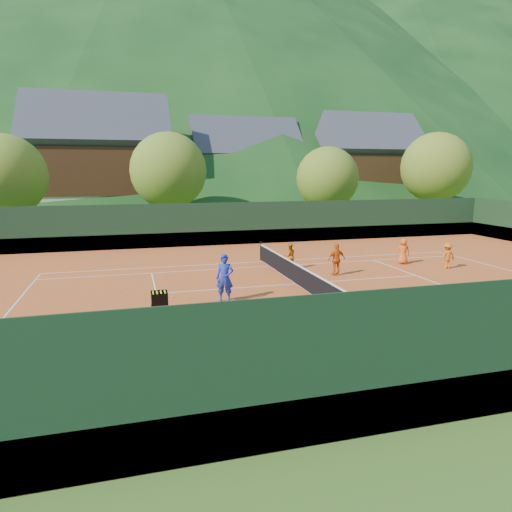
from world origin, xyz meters
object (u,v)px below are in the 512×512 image
object	(u,v)px
tennis_net	(297,273)
ball_hopper	(159,299)
student_a	(290,256)
student_d	(447,256)
student_c	(403,251)
chalet_left	(100,166)
student_b	(337,259)
chalet_mid	(244,172)
chalet_right	(367,170)
coach	(225,278)

from	to	relation	value
tennis_net	ball_hopper	size ratio (longest dim) A/B	12.07
student_a	student_d	size ratio (longest dim) A/B	1.00
student_c	chalet_left	bearing A→B (deg)	-40.42
student_b	chalet_mid	xyz separation A→B (m)	(3.45, 32.86, 4.15)
student_c	tennis_net	bearing A→B (deg)	37.25
tennis_net	student_c	bearing A→B (deg)	20.21
student_c	chalet_right	size ratio (longest dim) A/B	0.12
chalet_left	coach	bearing A→B (deg)	-79.01
student_c	ball_hopper	world-z (taller)	student_c
coach	student_d	distance (m)	13.12
student_d	chalet_left	bearing A→B (deg)	-56.99
ball_hopper	chalet_right	distance (m)	42.95
coach	ball_hopper	xyz separation A→B (m)	(-2.68, -1.58, -0.22)
coach	chalet_left	world-z (taller)	chalet_left
tennis_net	ball_hopper	xyz separation A→B (m)	(-6.47, -3.53, 0.25)
student_d	tennis_net	bearing A→B (deg)	6.25
student_d	chalet_mid	size ratio (longest dim) A/B	0.11
student_a	student_c	world-z (taller)	student_c
chalet_mid	coach	bearing A→B (deg)	-105.24
chalet_mid	chalet_right	xyz separation A→B (m)	(14.00, -4.00, 0.27)
student_b	ball_hopper	distance (m)	10.16
coach	student_b	bearing A→B (deg)	46.11
tennis_net	chalet_right	world-z (taller)	chalet_right
ball_hopper	chalet_left	size ratio (longest dim) A/B	0.07
tennis_net	chalet_mid	distance (m)	34.81
student_d	chalet_right	world-z (taller)	chalet_right
chalet_right	tennis_net	bearing A→B (deg)	-123.69
coach	chalet_mid	bearing A→B (deg)	94.92
student_c	student_d	xyz separation A→B (m)	(1.57, -1.71, -0.03)
student_a	tennis_net	size ratio (longest dim) A/B	0.11
coach	student_c	world-z (taller)	coach
tennis_net	student_d	bearing A→B (deg)	6.46
ball_hopper	coach	bearing A→B (deg)	30.51
student_d	chalet_mid	world-z (taller)	chalet_mid
student_c	ball_hopper	bearing A→B (deg)	41.30
student_b	ball_hopper	world-z (taller)	student_b
student_d	chalet_left	xyz separation A→B (m)	(-18.98, 28.98, 4.93)
tennis_net	student_a	bearing A→B (deg)	75.98
coach	student_a	world-z (taller)	coach
coach	tennis_net	bearing A→B (deg)	47.37
coach	student_d	size ratio (longest dim) A/B	1.39
coach	chalet_mid	distance (m)	37.48
student_b	student_d	xyz separation A→B (m)	(6.43, -0.12, -0.12)
chalet_mid	chalet_right	distance (m)	14.56
student_b	chalet_right	bearing A→B (deg)	-127.82
student_b	student_c	xyz separation A→B (m)	(4.85, 1.59, -0.09)
chalet_left	chalet_mid	world-z (taller)	chalet_left
chalet_left	chalet_mid	xyz separation A→B (m)	(16.00, 4.00, -0.66)
ball_hopper	student_b	bearing A→B (deg)	27.35
ball_hopper	chalet_left	bearing A→B (deg)	96.01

